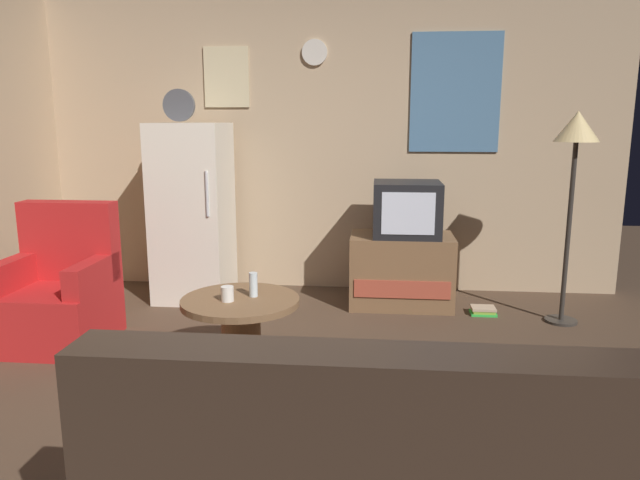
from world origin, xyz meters
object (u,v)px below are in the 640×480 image
at_px(coffee_table, 241,335).
at_px(mug_ceramic_white, 227,294).
at_px(standing_lamp, 576,143).
at_px(wine_glass, 253,285).
at_px(crt_tv, 407,209).
at_px(fridge, 193,212).
at_px(book_stack, 483,311).
at_px(tv_stand, 401,270).
at_px(armchair, 59,294).

height_order(coffee_table, mug_ceramic_white, mug_ceramic_white).
height_order(standing_lamp, wine_glass, standing_lamp).
bearing_deg(mug_ceramic_white, crt_tv, 53.11).
bearing_deg(wine_glass, fridge, 119.86).
bearing_deg(standing_lamp, book_stack, 167.78).
xyz_separation_m(coffee_table, wine_glass, (0.07, 0.05, 0.31)).
relative_size(coffee_table, book_stack, 3.58).
bearing_deg(coffee_table, wine_glass, 34.17).
distance_m(crt_tv, standing_lamp, 1.34).
bearing_deg(standing_lamp, tv_stand, 165.40).
xyz_separation_m(fridge, coffee_table, (0.75, -1.48, -0.52)).
xyz_separation_m(crt_tv, armchair, (-2.42, -1.06, -0.48)).
bearing_deg(coffee_table, crt_tv, 53.59).
bearing_deg(crt_tv, standing_lamp, -14.92).
relative_size(coffee_table, armchair, 0.75).
distance_m(tv_stand, mug_ceramic_white, 1.86).
bearing_deg(armchair, standing_lamp, 11.67).
distance_m(crt_tv, armchair, 2.69).
xyz_separation_m(crt_tv, wine_glass, (-0.98, -1.38, -0.27)).
bearing_deg(wine_glass, crt_tv, 54.57).
height_order(tv_stand, coffee_table, tv_stand).
height_order(crt_tv, standing_lamp, standing_lamp).
bearing_deg(tv_stand, coffee_table, -125.59).
bearing_deg(armchair, mug_ceramic_white, -18.27).
height_order(crt_tv, book_stack, crt_tv).
relative_size(tv_stand, book_stack, 4.17).
bearing_deg(book_stack, crt_tv, 162.67).
xyz_separation_m(crt_tv, coffee_table, (-1.06, -1.43, -0.58)).
xyz_separation_m(tv_stand, mug_ceramic_white, (-1.09, -1.49, 0.21)).
height_order(tv_stand, mug_ceramic_white, tv_stand).
bearing_deg(fridge, wine_glass, -60.14).
distance_m(tv_stand, armchair, 2.62).
bearing_deg(book_stack, mug_ceramic_white, -143.24).
bearing_deg(wine_glass, standing_lamp, 26.21).
distance_m(tv_stand, crt_tv, 0.52).
bearing_deg(crt_tv, wine_glass, -125.43).
distance_m(mug_ceramic_white, book_stack, 2.22).
xyz_separation_m(fridge, crt_tv, (1.80, -0.04, 0.06)).
distance_m(crt_tv, mug_ceramic_white, 1.89).
bearing_deg(coffee_table, tv_stand, 54.41).
bearing_deg(mug_ceramic_white, tv_stand, 53.89).
bearing_deg(fridge, standing_lamp, -6.86).
xyz_separation_m(fridge, armchair, (-0.62, -1.11, -0.42)).
distance_m(tv_stand, book_stack, 0.73).
height_order(crt_tv, mug_ceramic_white, crt_tv).
bearing_deg(tv_stand, mug_ceramic_white, -126.11).
xyz_separation_m(tv_stand, wine_glass, (-0.95, -1.38, 0.24)).
xyz_separation_m(wine_glass, armchair, (-1.44, 0.32, -0.20)).
height_order(wine_glass, book_stack, wine_glass).
bearing_deg(book_stack, coffee_table, -143.51).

